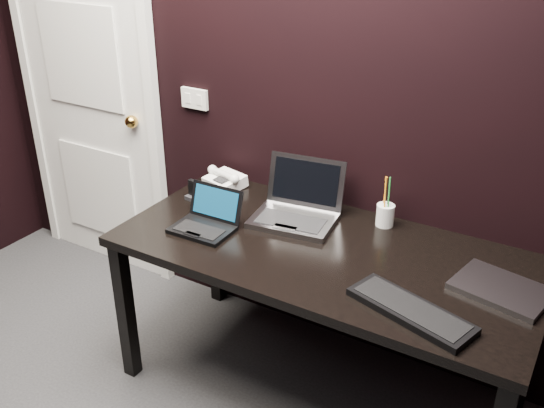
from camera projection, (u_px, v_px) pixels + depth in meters
The scene contains 11 objects.
wall_back at pixel (308, 79), 2.63m from camera, with size 4.00×4.00×0.00m, color black.
door at pixel (88, 93), 3.34m from camera, with size 0.99×0.10×2.14m.
wall_switch at pixel (195, 99), 2.98m from camera, with size 0.15×0.02×0.10m.
desk at pixel (324, 265), 2.47m from camera, with size 1.70×0.80×0.74m.
netbook at pixel (206, 222), 2.57m from camera, with size 0.26×0.23×0.16m.
silver_laptop at pixel (297, 209), 2.64m from camera, with size 0.39×0.36×0.24m.
ext_keyboard at pixel (411, 310), 2.04m from camera, with size 0.47×0.27×0.03m.
closed_laptop at pixel (501, 289), 2.16m from camera, with size 0.36×0.29×0.02m.
desk_phone at pixel (225, 180), 2.94m from camera, with size 0.21×0.19×0.10m.
mobile_phone at pixel (193, 192), 2.82m from camera, with size 0.06×0.05×0.09m.
pen_cup at pixel (385, 214), 2.59m from camera, with size 0.08×0.08×0.23m.
Camera 1 is at (1.19, -0.51, 1.99)m, focal length 40.00 mm.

